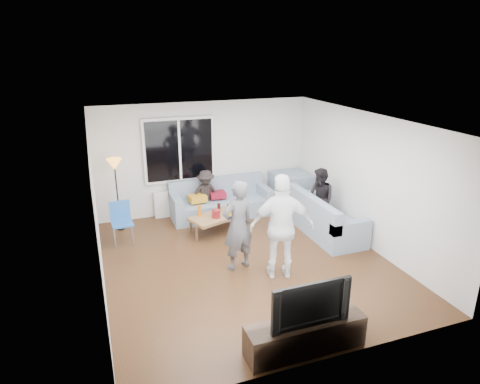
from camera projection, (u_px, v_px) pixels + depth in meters
name	position (u px, v px, depth m)	size (l,w,h in m)	color
floor	(246.00, 262.00, 7.79)	(5.00, 5.50, 0.04)	#56351C
ceiling	(247.00, 120.00, 6.92)	(5.00, 5.50, 0.04)	white
wall_back	(204.00, 158.00, 9.81)	(5.00, 0.04, 2.60)	silver
wall_front	(330.00, 270.00, 4.89)	(5.00, 0.04, 2.60)	silver
wall_left	(95.00, 214.00, 6.54)	(0.04, 5.50, 2.60)	silver
wall_right	(368.00, 180.00, 8.16)	(0.04, 5.50, 2.60)	silver
window_frame	(179.00, 150.00, 9.47)	(1.62, 0.06, 1.47)	white
window_glass	(180.00, 150.00, 9.43)	(1.50, 0.02, 1.35)	black
window_mullion	(180.00, 150.00, 9.42)	(0.05, 0.03, 1.35)	white
radiator	(182.00, 202.00, 9.84)	(1.30, 0.12, 0.62)	silver
potted_plant	(205.00, 180.00, 9.83)	(0.19, 0.15, 0.34)	#2B5E25
vase	(178.00, 187.00, 9.66)	(0.17, 0.17, 0.17)	white
sofa_back_section	(221.00, 199.00, 9.73)	(2.30, 0.85, 0.85)	gray
sofa_right_section	(326.00, 214.00, 8.82)	(0.85, 2.00, 0.85)	gray
sofa_corner	(290.00, 190.00, 10.30)	(0.85, 0.85, 0.85)	gray
cushion_yellow	(197.00, 198.00, 9.50)	(0.38, 0.32, 0.14)	orange
cushion_red	(218.00, 195.00, 9.74)	(0.36, 0.30, 0.13)	maroon
coffee_table	(217.00, 224.00, 8.89)	(1.10, 0.60, 0.40)	#906946
pitcher	(216.00, 214.00, 8.69)	(0.17, 0.17, 0.17)	maroon
side_chair	(122.00, 224.00, 8.33)	(0.40, 0.40, 0.86)	#2964B4
floor_lamp	(117.00, 195.00, 8.92)	(0.32, 0.32, 1.56)	#FFA130
player_left	(238.00, 226.00, 7.30)	(0.60, 0.39, 1.64)	#49494E
player_right	(282.00, 227.00, 7.00)	(1.07, 0.45, 1.83)	white
spectator_right	(320.00, 199.00, 8.98)	(0.65, 0.51, 1.34)	black
spectator_back	(206.00, 194.00, 9.60)	(0.73, 0.42, 1.13)	black
tv_console	(305.00, 336.00, 5.45)	(1.60, 0.40, 0.44)	#36271B
television	(307.00, 301.00, 5.27)	(1.07, 0.14, 0.62)	black
bottle_d	(230.00, 211.00, 8.79)	(0.07, 0.07, 0.22)	#C88D11
bottle_c	(219.00, 208.00, 8.95)	(0.07, 0.07, 0.21)	black
bottle_a	(200.00, 211.00, 8.76)	(0.07, 0.07, 0.24)	orange
bottle_e	(229.00, 208.00, 8.98)	(0.07, 0.07, 0.18)	black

